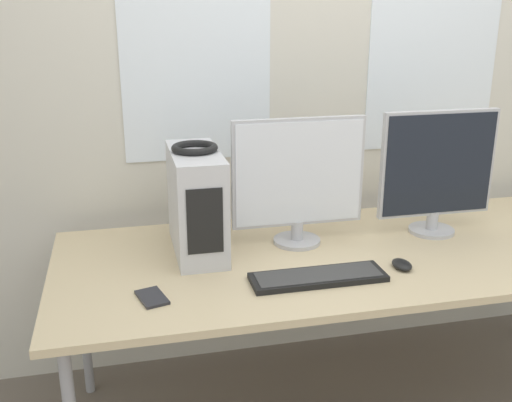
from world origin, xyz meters
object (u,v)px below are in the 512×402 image
at_px(pc_tower, 196,202).
at_px(keyboard, 318,277).
at_px(headphones, 195,148).
at_px(cell_phone, 152,297).
at_px(monitor_main, 298,179).
at_px(monitor_right_near, 437,170).
at_px(mouse, 402,264).

height_order(pc_tower, keyboard, pc_tower).
xyz_separation_m(headphones, cell_phone, (-0.20, -0.37, -0.40)).
bearing_deg(pc_tower, cell_phone, -118.59).
bearing_deg(monitor_main, monitor_right_near, -1.58).
relative_size(headphones, monitor_right_near, 0.33).
bearing_deg(pc_tower, monitor_right_near, -1.89).
xyz_separation_m(monitor_main, keyboard, (-0.03, -0.34, -0.26)).
xyz_separation_m(headphones, monitor_right_near, (0.99, -0.03, -0.14)).
distance_m(headphones, mouse, 0.87).
relative_size(pc_tower, cell_phone, 3.01).
distance_m(pc_tower, monitor_right_near, 0.99).
bearing_deg(monitor_right_near, monitor_main, 178.42).
relative_size(keyboard, mouse, 4.81).
height_order(pc_tower, cell_phone, pc_tower).
bearing_deg(monitor_main, cell_phone, -149.43).
bearing_deg(keyboard, mouse, 4.24).
bearing_deg(monitor_right_near, mouse, -133.20).
xyz_separation_m(headphones, monitor_main, (0.40, -0.02, -0.14)).
bearing_deg(keyboard, monitor_right_near, 28.12).
xyz_separation_m(pc_tower, mouse, (0.70, -0.34, -0.18)).
xyz_separation_m(monitor_right_near, keyboard, (-0.61, -0.33, -0.26)).
bearing_deg(monitor_main, mouse, -46.70).
relative_size(mouse, cell_phone, 0.67).
bearing_deg(mouse, monitor_main, 133.30).
bearing_deg(cell_phone, monitor_main, 15.27).
relative_size(pc_tower, monitor_main, 0.84).
relative_size(monitor_right_near, mouse, 5.22).
bearing_deg(headphones, mouse, -25.70).
bearing_deg(monitor_main, headphones, 177.53).
height_order(keyboard, mouse, mouse).
relative_size(monitor_main, keyboard, 1.11).
bearing_deg(cell_phone, keyboard, -14.21).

